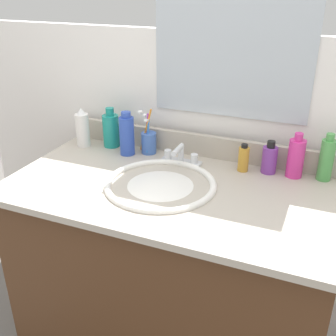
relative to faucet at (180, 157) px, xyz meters
The scene contains 15 objects.
vanity_cabinet 0.49m from the faucet, 78.65° to the right, with size 1.12×0.57×0.79m, color #4C2D19.
countertop 0.20m from the faucet, 78.65° to the right, with size 1.16×0.62×0.02m, color #B2A899.
backsplash 0.12m from the faucet, 71.12° to the left, with size 1.16×0.02×0.09m, color #B2A899.
back_wall 0.26m from the faucet, 77.64° to the left, with size 2.26×0.04×1.30m, color white.
mirror_panel 0.47m from the faucet, 47.54° to the left, with size 0.60×0.01×0.56m, color #B2BCC6.
sink_basin 0.20m from the faucet, 90.00° to the right, with size 0.39×0.39×0.11m.
faucet is the anchor object (origin of this frame).
bottle_soap_pink 0.43m from the faucet, ahead, with size 0.06×0.06×0.17m.
bottle_mouthwash_teal 0.35m from the faucet, 169.91° to the left, with size 0.07×0.07×0.17m.
bottle_shampoo_blue 0.24m from the faucet, behind, with size 0.06×0.06×0.18m.
bottle_oil_amber 0.24m from the faucet, ahead, with size 0.04×0.04×0.11m.
bottle_toner_green 0.53m from the faucet, ahead, with size 0.05×0.05×0.17m.
bottle_lotion_white 0.46m from the faucet, behind, with size 0.06×0.06×0.17m.
bottle_cream_purple 0.34m from the faucet, 10.08° to the left, with size 0.06×0.06×0.12m.
cup_blue_plastic 0.17m from the faucet, 161.26° to the left, with size 0.07×0.07×0.19m.
Camera 1 is at (0.47, -1.16, 1.48)m, focal length 43.44 mm.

